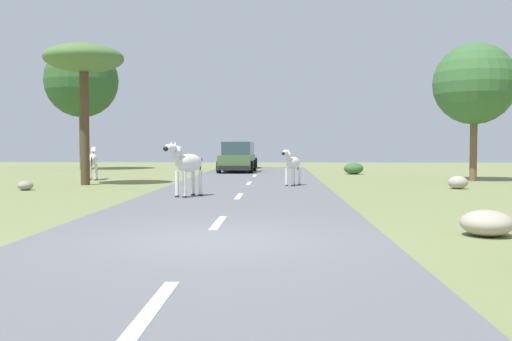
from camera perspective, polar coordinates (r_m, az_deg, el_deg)
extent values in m
plane|color=olive|center=(9.56, -4.18, -7.02)|extent=(90.00, 90.00, 0.00)
cube|color=slate|center=(9.57, -4.94, -6.86)|extent=(6.00, 64.00, 0.05)
cube|color=silver|center=(5.70, -10.07, -13.04)|extent=(0.16, 2.00, 0.01)
cube|color=silver|center=(11.53, -3.71, -5.12)|extent=(0.16, 2.00, 0.01)
cube|color=silver|center=(17.47, -1.69, -2.53)|extent=(0.16, 2.00, 0.01)
cube|color=silver|center=(23.45, -0.70, -1.26)|extent=(0.16, 2.00, 0.01)
cube|color=silver|center=(29.43, -0.11, -0.50)|extent=(0.16, 2.00, 0.01)
cube|color=silver|center=(35.42, 0.28, 0.00)|extent=(0.16, 2.00, 0.01)
ellipsoid|color=silver|center=(22.15, 3.66, 0.75)|extent=(0.78, 1.05, 0.46)
cylinder|color=silver|center=(21.93, 3.01, -0.65)|extent=(0.13, 0.13, 0.67)
cylinder|color=#28231E|center=(21.95, 3.01, -1.47)|extent=(0.15, 0.15, 0.04)
cylinder|color=silver|center=(21.83, 3.61, -0.67)|extent=(0.13, 0.13, 0.67)
cylinder|color=#28231E|center=(21.85, 3.60, -1.49)|extent=(0.15, 0.15, 0.04)
cylinder|color=silver|center=(22.52, 3.70, -0.57)|extent=(0.13, 0.13, 0.67)
cylinder|color=#28231E|center=(22.54, 3.70, -1.37)|extent=(0.15, 0.15, 0.04)
cylinder|color=silver|center=(22.42, 4.28, -0.59)|extent=(0.13, 0.13, 0.67)
cylinder|color=#28231E|center=(22.43, 4.28, -1.38)|extent=(0.15, 0.15, 0.04)
cylinder|color=silver|center=(21.72, 3.15, 1.35)|extent=(0.31, 0.39, 0.39)
cube|color=black|center=(21.72, 3.15, 1.56)|extent=(0.17, 0.31, 0.27)
ellipsoid|color=silver|center=(21.51, 2.89, 1.73)|extent=(0.35, 0.46, 0.21)
ellipsoid|color=black|center=(21.35, 2.70, 1.68)|extent=(0.18, 0.19, 0.13)
cone|color=silver|center=(21.63, 2.86, 2.01)|extent=(0.11, 0.11, 0.12)
cone|color=silver|center=(21.58, 3.16, 2.01)|extent=(0.11, 0.11, 0.12)
cylinder|color=black|center=(22.60, 4.17, 0.56)|extent=(0.09, 0.14, 0.40)
ellipsoid|color=silver|center=(17.45, -6.61, 0.75)|extent=(0.97, 1.21, 0.54)
cylinder|color=silver|center=(17.29, -7.75, -1.33)|extent=(0.16, 0.16, 0.78)
cylinder|color=#28231E|center=(17.32, -7.75, -2.52)|extent=(0.18, 0.18, 0.05)
cylinder|color=silver|center=(17.10, -7.02, -1.36)|extent=(0.16, 0.16, 0.78)
cylinder|color=#28231E|center=(17.13, -7.01, -2.58)|extent=(0.18, 0.18, 0.05)
cylinder|color=silver|center=(17.86, -6.20, -1.20)|extent=(0.16, 0.16, 0.78)
cylinder|color=#28231E|center=(17.89, -6.19, -2.36)|extent=(0.18, 0.18, 0.05)
cylinder|color=silver|center=(17.68, -5.46, -1.23)|extent=(0.16, 0.16, 0.78)
cylinder|color=#28231E|center=(17.71, -5.46, -2.40)|extent=(0.18, 0.18, 0.05)
cylinder|color=silver|center=(17.03, -7.78, 1.63)|extent=(0.39, 0.46, 0.46)
cube|color=black|center=(17.03, -7.78, 1.95)|extent=(0.23, 0.35, 0.32)
ellipsoid|color=silver|center=(16.82, -8.38, 2.20)|extent=(0.43, 0.53, 0.25)
ellipsoid|color=black|center=(16.67, -8.83, 2.13)|extent=(0.21, 0.22, 0.15)
cone|color=silver|center=(16.96, -8.29, 2.62)|extent=(0.13, 0.13, 0.15)
cone|color=silver|center=(16.87, -7.92, 2.62)|extent=(0.13, 0.13, 0.15)
cylinder|color=black|center=(17.90, -5.44, 0.46)|extent=(0.12, 0.16, 0.46)
ellipsoid|color=silver|center=(27.54, -15.72, 1.07)|extent=(0.67, 1.15, 0.51)
cylinder|color=silver|center=(27.90, -15.37, -0.11)|extent=(0.13, 0.13, 0.74)
cylinder|color=#28231E|center=(27.91, -15.36, -0.81)|extent=(0.15, 0.15, 0.05)
cylinder|color=silver|center=(27.92, -15.93, -0.11)|extent=(0.13, 0.13, 0.74)
cylinder|color=#28231E|center=(27.94, -15.92, -0.81)|extent=(0.15, 0.15, 0.05)
cylinder|color=silver|center=(27.19, -15.48, -0.17)|extent=(0.13, 0.13, 0.74)
cylinder|color=#28231E|center=(27.21, -15.47, -0.89)|extent=(0.15, 0.15, 0.05)
cylinder|color=silver|center=(27.22, -16.06, -0.18)|extent=(0.13, 0.13, 0.74)
cylinder|color=#28231E|center=(27.24, -16.05, -0.90)|extent=(0.15, 0.15, 0.05)
cylinder|color=silver|center=(28.05, -15.64, 1.64)|extent=(0.28, 0.42, 0.43)
cube|color=black|center=(28.05, -15.64, 1.82)|extent=(0.12, 0.36, 0.30)
ellipsoid|color=silver|center=(28.30, -15.60, 1.97)|extent=(0.30, 0.50, 0.24)
ellipsoid|color=black|center=(28.49, -15.57, 1.94)|extent=(0.17, 0.19, 0.14)
cone|color=silver|center=(28.18, -15.48, 2.21)|extent=(0.11, 0.11, 0.14)
cone|color=silver|center=(28.19, -15.76, 2.20)|extent=(0.11, 0.11, 0.14)
cylinder|color=black|center=(27.00, -15.81, 0.84)|extent=(0.07, 0.16, 0.44)
cube|color=#476B38|center=(33.58, -1.86, 0.85)|extent=(1.89, 4.24, 0.80)
cube|color=#334751|center=(33.77, -1.83, 2.18)|extent=(1.69, 2.24, 0.76)
cube|color=black|center=(31.44, -2.22, 0.24)|extent=(1.71, 0.20, 0.24)
cylinder|color=black|center=(32.35, -3.67, 0.36)|extent=(0.24, 0.68, 0.68)
cylinder|color=black|center=(32.17, -0.49, 0.35)|extent=(0.24, 0.68, 0.68)
cylinder|color=black|center=(35.03, -3.12, 0.52)|extent=(0.24, 0.68, 0.68)
cylinder|color=black|center=(34.87, -0.18, 0.51)|extent=(0.24, 0.68, 0.68)
cube|color=silver|center=(39.00, -1.52, 1.07)|extent=(1.93, 4.25, 0.80)
cube|color=#334751|center=(39.18, -1.49, 2.22)|extent=(1.71, 2.25, 0.76)
cube|color=black|center=(36.85, -1.84, 0.56)|extent=(1.71, 0.21, 0.24)
cylinder|color=black|center=(37.76, -3.07, 0.66)|extent=(0.24, 0.69, 0.68)
cylinder|color=black|center=(37.58, -0.35, 0.65)|extent=(0.24, 0.69, 0.68)
cylinder|color=black|center=(40.44, -2.61, 0.78)|extent=(0.24, 0.69, 0.68)
cylinder|color=black|center=(40.27, -0.06, 0.77)|extent=(0.24, 0.69, 0.68)
cylinder|color=#4C3823|center=(24.15, -16.44, 3.96)|extent=(0.36, 0.36, 4.50)
ellipsoid|color=#4C7038|center=(24.38, -16.53, 10.54)|extent=(3.13, 3.13, 1.09)
cylinder|color=brown|center=(39.97, -16.68, 2.91)|extent=(0.34, 0.34, 3.91)
sphere|color=#2D5628|center=(40.19, -16.75, 8.43)|extent=(4.78, 4.78, 4.78)
cylinder|color=brown|center=(27.59, 20.54, 2.02)|extent=(0.32, 0.32, 2.87)
sphere|color=#386633|center=(27.73, 20.63, 7.97)|extent=(3.61, 3.61, 3.61)
ellipsoid|color=#386633|center=(32.31, 9.54, 0.20)|extent=(1.06, 0.95, 0.64)
ellipsoid|color=#A89E8C|center=(10.91, 21.68, -4.81)|extent=(0.89, 0.95, 0.45)
ellipsoid|color=gray|center=(22.02, -21.67, -1.38)|extent=(0.53, 0.58, 0.33)
ellipsoid|color=#A89E8C|center=(22.33, 19.18, -1.11)|extent=(0.71, 0.65, 0.47)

